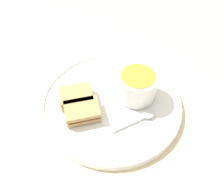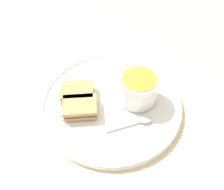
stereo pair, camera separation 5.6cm
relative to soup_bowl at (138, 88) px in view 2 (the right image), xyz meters
The scene contains 6 objects.
ground_plane 0.09m from the soup_bowl, 129.41° to the left, with size 2.40×2.40×0.00m, color beige.
plate 0.08m from the soup_bowl, 129.41° to the left, with size 0.37×0.37×0.02m.
soup_bowl is the anchor object (origin of this frame).
spoon 0.08m from the soup_bowl, 143.51° to the right, with size 0.10×0.09×0.01m.
sandwich_half_near 0.16m from the soup_bowl, 119.34° to the left, with size 0.10×0.10×0.03m.
sandwich_half_far 0.15m from the soup_bowl, 137.99° to the left, with size 0.10×0.10×0.03m.
Camera 2 is at (-0.31, -0.19, 0.47)m, focal length 35.00 mm.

